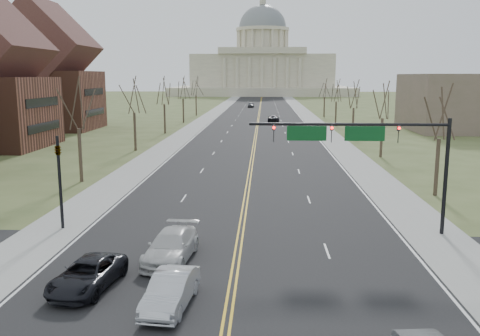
# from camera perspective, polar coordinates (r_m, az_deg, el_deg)

# --- Properties ---
(road) EXTENTS (20.00, 380.00, 0.01)m
(road) POSITION_cam_1_polar(r_m,az_deg,el_deg) (127.75, 2.14, 5.98)
(road) COLOR black
(road) RESTS_ON ground
(cross_road) EXTENTS (120.00, 14.00, 0.01)m
(cross_road) POSITION_cam_1_polar(r_m,az_deg,el_deg) (25.35, -0.70, -12.15)
(cross_road) COLOR black
(cross_road) RESTS_ON ground
(sidewalk_left) EXTENTS (4.00, 380.00, 0.03)m
(sidewalk_left) POSITION_cam_1_polar(r_m,az_deg,el_deg) (128.45, -3.25, 5.99)
(sidewalk_left) COLOR gray
(sidewalk_left) RESTS_ON ground
(sidewalk_right) EXTENTS (4.00, 380.00, 0.03)m
(sidewalk_right) POSITION_cam_1_polar(r_m,az_deg,el_deg) (128.18, 7.54, 5.91)
(sidewalk_right) COLOR gray
(sidewalk_right) RESTS_ON ground
(center_line) EXTENTS (0.42, 380.00, 0.01)m
(center_line) POSITION_cam_1_polar(r_m,az_deg,el_deg) (127.75, 2.14, 5.98)
(center_line) COLOR gold
(center_line) RESTS_ON road
(edge_line_left) EXTENTS (0.15, 380.00, 0.01)m
(edge_line_left) POSITION_cam_1_polar(r_m,az_deg,el_deg) (128.24, -2.27, 5.99)
(edge_line_left) COLOR silver
(edge_line_left) RESTS_ON road
(edge_line_right) EXTENTS (0.15, 380.00, 0.01)m
(edge_line_right) POSITION_cam_1_polar(r_m,az_deg,el_deg) (128.02, 6.55, 5.93)
(edge_line_right) COLOR silver
(edge_line_right) RESTS_ON road
(capitol) EXTENTS (90.00, 60.00, 50.00)m
(capitol) POSITION_cam_1_polar(r_m,az_deg,el_deg) (267.33, 2.52, 11.29)
(capitol) COLOR beige
(capitol) RESTS_ON ground
(signal_mast) EXTENTS (12.12, 0.44, 7.20)m
(signal_mast) POSITION_cam_1_polar(r_m,az_deg,el_deg) (31.70, 13.70, 2.90)
(signal_mast) COLOR black
(signal_mast) RESTS_ON ground
(signal_left) EXTENTS (0.32, 0.36, 6.00)m
(signal_left) POSITION_cam_1_polar(r_m,az_deg,el_deg) (34.01, -19.63, -0.41)
(signal_left) COLOR black
(signal_left) RESTS_ON ground
(tree_r_0) EXTENTS (3.74, 3.74, 8.50)m
(tree_r_0) POSITION_cam_1_polar(r_m,az_deg,el_deg) (43.82, 21.59, 5.49)
(tree_r_0) COLOR #3E3224
(tree_r_0) RESTS_ON ground
(tree_l_0) EXTENTS (3.96, 3.96, 9.00)m
(tree_l_0) POSITION_cam_1_polar(r_m,az_deg,el_deg) (48.51, -17.78, 6.58)
(tree_l_0) COLOR #3E3224
(tree_l_0) RESTS_ON ground
(tree_r_1) EXTENTS (3.74, 3.74, 8.50)m
(tree_r_1) POSITION_cam_1_polar(r_m,az_deg,el_deg) (63.05, 15.79, 7.08)
(tree_r_1) COLOR #3E3224
(tree_r_1) RESTS_ON ground
(tree_l_1) EXTENTS (3.96, 3.96, 9.00)m
(tree_l_1) POSITION_cam_1_polar(r_m,az_deg,el_deg) (67.59, -11.85, 7.78)
(tree_l_1) COLOR #3E3224
(tree_l_1) RESTS_ON ground
(tree_r_2) EXTENTS (3.74, 3.74, 8.50)m
(tree_r_2) POSITION_cam_1_polar(r_m,az_deg,el_deg) (82.64, 12.69, 7.90)
(tree_r_2) COLOR #3E3224
(tree_r_2) RESTS_ON ground
(tree_l_2) EXTENTS (3.96, 3.96, 9.00)m
(tree_l_2) POSITION_cam_1_polar(r_m,az_deg,el_deg) (87.09, -8.53, 8.40)
(tree_l_2) COLOR #3E3224
(tree_l_2) RESTS_ON ground
(tree_r_3) EXTENTS (3.74, 3.74, 8.50)m
(tree_r_3) POSITION_cam_1_polar(r_m,az_deg,el_deg) (102.40, 10.79, 8.39)
(tree_r_3) COLOR #3E3224
(tree_r_3) RESTS_ON ground
(tree_l_3) EXTENTS (3.96, 3.96, 9.00)m
(tree_l_3) POSITION_cam_1_polar(r_m,az_deg,el_deg) (106.77, -6.43, 8.79)
(tree_l_3) COLOR #3E3224
(tree_l_3) RESTS_ON ground
(tree_r_4) EXTENTS (3.74, 3.74, 8.50)m
(tree_r_4) POSITION_cam_1_polar(r_m,az_deg,el_deg) (122.23, 9.49, 8.72)
(tree_r_4) COLOR #3E3224
(tree_r_4) RESTS_ON ground
(tree_l_4) EXTENTS (3.96, 3.96, 9.00)m
(tree_l_4) POSITION_cam_1_polar(r_m,az_deg,el_deg) (126.55, -4.98, 9.05)
(tree_l_4) COLOR #3E3224
(tree_l_4) RESTS_ON ground
(bldg_left_far) EXTENTS (17.10, 14.28, 23.25)m
(bldg_left_far) POSITION_cam_1_polar(r_m,az_deg,el_deg) (99.52, -20.87, 9.58)
(bldg_left_far) COLOR brown
(bldg_left_far) RESTS_ON ground
(bldg_right_mass) EXTENTS (25.00, 20.00, 10.00)m
(bldg_right_mass) POSITION_cam_1_polar(r_m,az_deg,el_deg) (101.14, 25.37, 6.68)
(bldg_right_mass) COLOR brown
(bldg_right_mass) RESTS_ON ground
(car_sb_inner_lead) EXTENTS (2.01, 4.57, 1.46)m
(car_sb_inner_lead) POSITION_cam_1_polar(r_m,az_deg,el_deg) (22.27, -7.78, -13.48)
(car_sb_inner_lead) COLOR #B4B7BD
(car_sb_inner_lead) RESTS_ON road
(car_sb_outer_lead) EXTENTS (2.88, 5.12, 1.35)m
(car_sb_outer_lead) POSITION_cam_1_polar(r_m,az_deg,el_deg) (24.85, -16.75, -11.39)
(car_sb_outer_lead) COLOR black
(car_sb_outer_lead) RESTS_ON road
(car_sb_inner_second) EXTENTS (2.66, 5.52, 1.55)m
(car_sb_inner_second) POSITION_cam_1_polar(r_m,az_deg,el_deg) (27.47, -7.74, -8.70)
(car_sb_inner_second) COLOR silver
(car_sb_inner_second) RESTS_ON road
(car_far_nb) EXTENTS (2.47, 5.21, 1.44)m
(car_far_nb) POSITION_cam_1_polar(r_m,az_deg,el_deg) (108.74, 3.77, 5.58)
(car_far_nb) COLOR black
(car_far_nb) RESTS_ON road
(car_far_sb) EXTENTS (1.93, 4.68, 1.59)m
(car_far_sb) POSITION_cam_1_polar(r_m,az_deg,el_deg) (157.59, 1.23, 7.10)
(car_far_sb) COLOR #424449
(car_far_sb) RESTS_ON road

